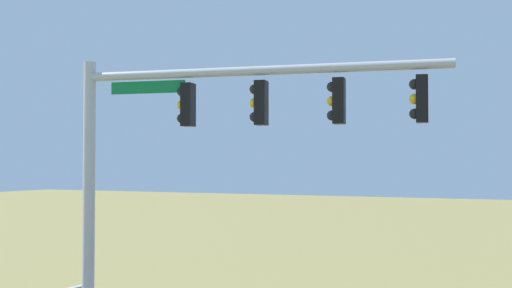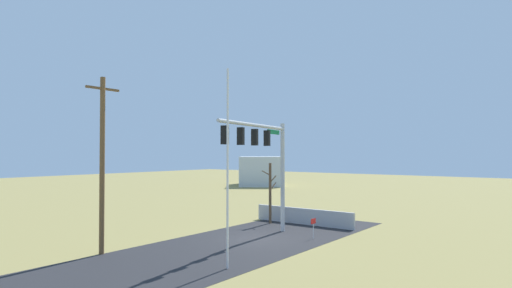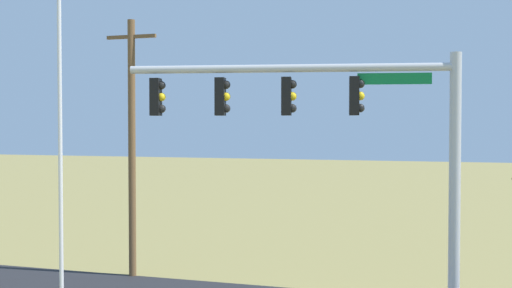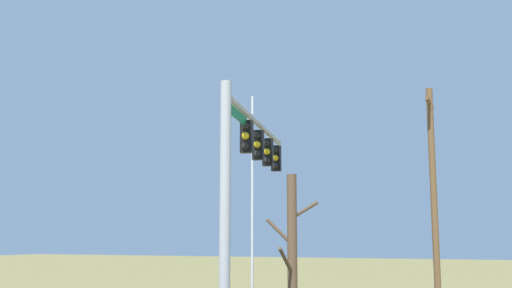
# 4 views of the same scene
# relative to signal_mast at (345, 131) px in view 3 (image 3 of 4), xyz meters

# --- Properties ---
(signal_mast) EXTENTS (8.15, 1.73, 7.16)m
(signal_mast) POSITION_rel_signal_mast_xyz_m (0.00, 0.00, 0.00)
(signal_mast) COLOR #B2B5BA
(signal_mast) RESTS_ON ground_plane
(flagpole) EXTENTS (0.10, 0.10, 9.02)m
(flagpole) POSITION_rel_signal_mast_xyz_m (-6.45, -2.56, -0.73)
(flagpole) COLOR silver
(flagpole) RESTS_ON ground_plane
(utility_pole) EXTENTS (1.90, 0.26, 9.12)m
(utility_pole) POSITION_rel_signal_mast_xyz_m (-8.30, 4.39, -0.51)
(utility_pole) COLOR brown
(utility_pole) RESTS_ON ground_plane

